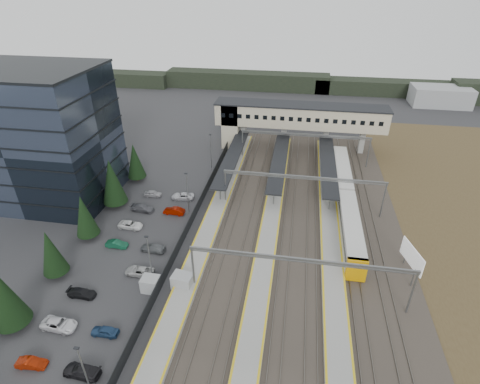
% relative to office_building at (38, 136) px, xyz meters
% --- Properties ---
extents(ground, '(220.00, 220.00, 0.00)m').
position_rel_office_building_xyz_m(ground, '(36.00, -12.00, -12.19)').
color(ground, '#2B2B2D').
rests_on(ground, ground).
extents(office_building, '(24.30, 18.30, 24.30)m').
position_rel_office_building_xyz_m(office_building, '(0.00, 0.00, 0.00)').
color(office_building, '#3C475D').
rests_on(office_building, ground).
extents(conifer_row, '(4.42, 49.82, 9.50)m').
position_rel_office_building_xyz_m(conifer_row, '(14.00, -15.86, -7.36)').
color(conifer_row, black).
rests_on(conifer_row, ground).
extents(car_park, '(10.52, 44.32, 1.28)m').
position_rel_office_building_xyz_m(car_park, '(22.26, -16.68, -11.59)').
color(car_park, '#AAABAE').
rests_on(car_park, ground).
extents(lampposts, '(0.50, 53.25, 8.07)m').
position_rel_office_building_xyz_m(lampposts, '(28.00, -10.75, -7.86)').
color(lampposts, slate).
rests_on(lampposts, ground).
extents(fence, '(0.08, 90.00, 2.00)m').
position_rel_office_building_xyz_m(fence, '(29.50, -7.00, -11.19)').
color(fence, '#26282B').
rests_on(fence, ground).
extents(relay_cabin_near, '(3.02, 2.39, 2.31)m').
position_rel_office_building_xyz_m(relay_cabin_near, '(32.51, -20.40, -11.03)').
color(relay_cabin_near, '#959799').
rests_on(relay_cabin_near, ground).
extents(relay_cabin_far, '(2.39, 2.00, 2.15)m').
position_rel_office_building_xyz_m(relay_cabin_far, '(28.27, -21.46, -11.12)').
color(relay_cabin_far, '#959799').
rests_on(relay_cabin_far, ground).
extents(rail_corridor, '(34.00, 90.00, 0.92)m').
position_rel_office_building_xyz_m(rail_corridor, '(45.34, -7.00, -11.90)').
color(rail_corridor, '#352F27').
rests_on(rail_corridor, ground).
extents(canopies, '(23.10, 30.00, 3.28)m').
position_rel_office_building_xyz_m(canopies, '(43.00, 15.00, -8.27)').
color(canopies, black).
rests_on(canopies, ground).
extents(footbridge, '(40.40, 6.40, 11.20)m').
position_rel_office_building_xyz_m(footbridge, '(43.70, 30.00, -4.26)').
color(footbridge, '#BDAE92').
rests_on(footbridge, ground).
extents(gantries, '(28.40, 62.28, 7.17)m').
position_rel_office_building_xyz_m(gantries, '(48.00, -9.00, -6.20)').
color(gantries, slate).
rests_on(gantries, ground).
extents(train, '(2.84, 39.50, 3.58)m').
position_rel_office_building_xyz_m(train, '(56.00, 4.06, -10.16)').
color(train, silver).
rests_on(train, ground).
extents(billboard, '(1.69, 5.59, 4.86)m').
position_rel_office_building_xyz_m(billboard, '(63.63, -12.58, -8.95)').
color(billboard, slate).
rests_on(billboard, ground).
extents(treeline_far, '(170.00, 19.00, 7.00)m').
position_rel_office_building_xyz_m(treeline_far, '(59.81, 80.28, -9.24)').
color(treeline_far, black).
rests_on(treeline_far, ground).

